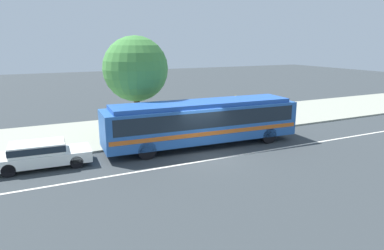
# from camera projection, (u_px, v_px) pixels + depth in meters

# --- Properties ---
(ground_plane) EXTENTS (120.00, 120.00, 0.00)m
(ground_plane) POSITION_uv_depth(u_px,v_px,m) (206.00, 155.00, 19.05)
(ground_plane) COLOR #33393D
(sidewalk_slab) EXTENTS (60.00, 8.00, 0.12)m
(sidewalk_slab) POSITION_uv_depth(u_px,v_px,m) (161.00, 127.00, 25.21)
(sidewalk_slab) COLOR #989A8A
(sidewalk_slab) RESTS_ON ground_plane
(lane_stripe_center) EXTENTS (56.00, 0.16, 0.01)m
(lane_stripe_center) POSITION_uv_depth(u_px,v_px,m) (213.00, 159.00, 18.35)
(lane_stripe_center) COLOR silver
(lane_stripe_center) RESTS_ON ground_plane
(transit_bus) EXTENTS (11.90, 3.10, 2.72)m
(transit_bus) POSITION_uv_depth(u_px,v_px,m) (203.00, 120.00, 20.44)
(transit_bus) COLOR #285AA7
(transit_bus) RESTS_ON ground_plane
(sedan_behind_bus) EXTENTS (4.65, 2.05, 1.29)m
(sedan_behind_bus) POSITION_uv_depth(u_px,v_px,m) (41.00, 153.00, 17.05)
(sedan_behind_bus) COLOR white
(sedan_behind_bus) RESTS_ON ground_plane
(pedestrian_waiting_near_sign) EXTENTS (0.41, 0.41, 1.72)m
(pedestrian_waiting_near_sign) POSITION_uv_depth(u_px,v_px,m) (223.00, 114.00, 24.40)
(pedestrian_waiting_near_sign) COLOR navy
(pedestrian_waiting_near_sign) RESTS_ON sidewalk_slab
(pedestrian_walking_along_curb) EXTENTS (0.38, 0.38, 1.66)m
(pedestrian_walking_along_curb) POSITION_uv_depth(u_px,v_px,m) (137.00, 125.00, 21.25)
(pedestrian_walking_along_curb) COLOR slate
(pedestrian_walking_along_curb) RESTS_ON sidewalk_slab
(pedestrian_standing_by_tree) EXTENTS (0.36, 0.36, 1.72)m
(pedestrian_standing_by_tree) POSITION_uv_depth(u_px,v_px,m) (208.00, 116.00, 23.87)
(pedestrian_standing_by_tree) COLOR #2F3347
(pedestrian_standing_by_tree) RESTS_ON sidewalk_slab
(bus_stop_sign) EXTENTS (0.09, 0.44, 2.45)m
(bus_stop_sign) POSITION_uv_depth(u_px,v_px,m) (237.00, 109.00, 23.38)
(bus_stop_sign) COLOR gray
(bus_stop_sign) RESTS_ON sidewalk_slab
(street_tree_near_stop) EXTENTS (4.18, 4.18, 6.43)m
(street_tree_near_stop) POSITION_uv_depth(u_px,v_px,m) (136.00, 69.00, 21.88)
(street_tree_near_stop) COLOR brown
(street_tree_near_stop) RESTS_ON sidewalk_slab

